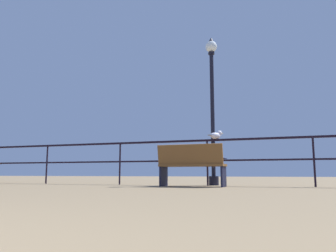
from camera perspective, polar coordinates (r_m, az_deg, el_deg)
name	(u,v)px	position (r m, az deg, el deg)	size (l,w,h in m)	color
pier_railing	(207,151)	(8.02, 6.77, -4.30)	(23.47, 0.05, 1.10)	black
bench_near_left	(191,163)	(7.36, 4.04, -6.42)	(1.47, 0.67, 0.92)	brown
lamppost_center	(212,97)	(8.46, 7.62, 4.92)	(0.30, 0.30, 3.78)	black
seagull_on_rail	(216,135)	(8.02, 8.27, -1.57)	(0.33, 0.38, 0.21)	silver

